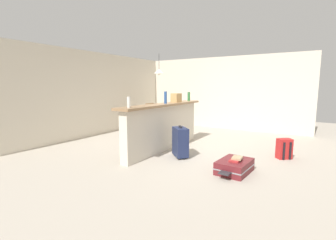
% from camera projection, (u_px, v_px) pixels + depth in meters
% --- Properties ---
extents(ground_plane, '(13.00, 13.00, 0.05)m').
position_uv_depth(ground_plane, '(186.00, 147.00, 6.02)').
color(ground_plane, '#ADA393').
extents(wall_back, '(6.60, 0.10, 2.50)m').
position_uv_depth(wall_back, '(99.00, 94.00, 7.43)').
color(wall_back, beige).
rests_on(wall_back, ground_plane).
extents(wall_right, '(0.10, 6.00, 2.50)m').
position_uv_depth(wall_right, '(219.00, 93.00, 8.56)').
color(wall_right, beige).
rests_on(wall_right, ground_plane).
extents(partition_half_wall, '(2.80, 0.20, 1.04)m').
position_uv_depth(partition_half_wall, '(164.00, 128.00, 5.65)').
color(partition_half_wall, beige).
rests_on(partition_half_wall, ground_plane).
extents(bar_countertop, '(2.96, 0.40, 0.05)m').
position_uv_depth(bar_countertop, '(164.00, 105.00, 5.58)').
color(bar_countertop, '#93704C').
rests_on(bar_countertop, partition_half_wall).
extents(bottle_white, '(0.06, 0.06, 0.21)m').
position_uv_depth(bottle_white, '(129.00, 102.00, 4.47)').
color(bottle_white, silver).
rests_on(bottle_white, bar_countertop).
extents(bottle_blue, '(0.07, 0.07, 0.28)m').
position_uv_depth(bottle_blue, '(165.00, 97.00, 5.55)').
color(bottle_blue, '#284C89').
rests_on(bottle_blue, bar_countertop).
extents(bottle_green, '(0.07, 0.07, 0.24)m').
position_uv_depth(bottle_green, '(189.00, 96.00, 6.62)').
color(bottle_green, '#2D6B38').
rests_on(bottle_green, bar_countertop).
extents(grocery_bag, '(0.26, 0.18, 0.22)m').
position_uv_depth(grocery_bag, '(176.00, 98.00, 6.04)').
color(grocery_bag, tan).
rests_on(grocery_bag, bar_countertop).
extents(dining_table, '(1.10, 0.80, 0.74)m').
position_uv_depth(dining_table, '(161.00, 112.00, 7.82)').
color(dining_table, '#4C331E').
rests_on(dining_table, ground_plane).
extents(dining_chair_near_partition, '(0.48, 0.48, 0.93)m').
position_uv_depth(dining_chair_near_partition, '(174.00, 118.00, 7.50)').
color(dining_chair_near_partition, '#9E754C').
rests_on(dining_chair_near_partition, ground_plane).
extents(dining_chair_far_side, '(0.42, 0.42, 0.93)m').
position_uv_depth(dining_chair_far_side, '(147.00, 115.00, 8.14)').
color(dining_chair_far_side, '#9E754C').
rests_on(dining_chair_far_side, ground_plane).
extents(pendant_lamp, '(0.34, 0.34, 0.66)m').
position_uv_depth(pendant_lamp, '(159.00, 71.00, 7.65)').
color(pendant_lamp, black).
extents(suitcase_flat_maroon, '(0.85, 0.55, 0.22)m').
position_uv_depth(suitcase_flat_maroon, '(234.00, 166.00, 4.20)').
color(suitcase_flat_maroon, maroon).
rests_on(suitcase_flat_maroon, ground_plane).
extents(suitcase_upright_navy, '(0.48, 0.48, 0.67)m').
position_uv_depth(suitcase_upright_navy, '(180.00, 142.00, 5.09)').
color(suitcase_upright_navy, '#1E284C').
rests_on(suitcase_upright_navy, ground_plane).
extents(backpack_red, '(0.34, 0.34, 0.42)m').
position_uv_depth(backpack_red, '(284.00, 149.00, 5.00)').
color(backpack_red, red).
rests_on(backpack_red, ground_plane).
extents(book_stack, '(0.28, 0.19, 0.06)m').
position_uv_depth(book_stack, '(236.00, 159.00, 4.15)').
color(book_stack, '#AD2D2D').
rests_on(book_stack, suitcase_flat_maroon).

